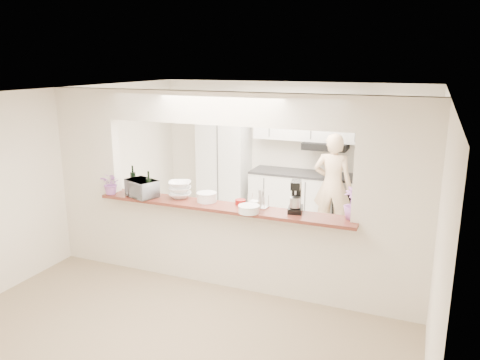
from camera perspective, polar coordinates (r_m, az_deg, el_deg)
The scene contains 19 objects.
floor at distance 6.34m, azimuth -1.94°, elevation -12.43°, with size 6.00×6.00×0.00m, color tan.
tile_overlay at distance 7.65m, azimuth 2.86°, elevation -7.55°, with size 5.00×2.90×0.01m, color silver.
partition at distance 5.83m, azimuth -2.07°, elevation 0.71°, with size 5.00×0.15×2.50m.
bar_counter at distance 6.10m, azimuth -2.01°, elevation -7.61°, with size 3.40×0.38×1.09m.
kitchen_cabinets at distance 8.49m, azimuth 4.40°, elevation 1.48°, with size 3.15×0.62×2.25m.
refrigerator at distance 8.07m, azimuth 19.50°, elevation -0.90°, with size 0.75×0.70×1.70m, color #ABABB0.
flower_left at distance 6.57m, azimuth -15.42°, elevation -0.41°, with size 0.27×0.23×0.30m, color #C468B1.
wine_bottle_a at distance 6.63m, azimuth -12.89°, elevation -0.18°, with size 0.07×0.07×0.37m.
wine_bottle_b at distance 6.23m, azimuth -11.03°, elevation -0.98°, with size 0.08×0.08×0.38m.
toaster_oven at distance 6.36m, azimuth -11.90°, elevation -1.00°, with size 0.42×0.29×0.23m, color #A6A6AA.
serving_bowls at distance 6.23m, azimuth -7.34°, elevation -1.20°, with size 0.30×0.30×0.22m, color white.
plate_stack_a at distance 6.04m, azimuth -4.08°, elevation -2.09°, with size 0.26×0.26×0.12m.
plate_stack_b at distance 5.60m, azimuth 1.09°, elevation -3.56°, with size 0.26×0.26×0.09m.
red_bowl at distance 5.92m, azimuth 0.05°, elevation -2.70°, with size 0.13×0.13×0.06m, color maroon.
tan_bowl at distance 5.85m, azimuth 1.87°, elevation -2.91°, with size 0.14×0.14×0.06m, color beige.
utensil_caddy at distance 5.78m, azimuth 2.23°, elevation -2.44°, with size 0.26×0.17×0.23m.
stand_mixer at distance 5.64m, azimuth 6.82°, elevation -2.16°, with size 0.21×0.29×0.39m.
flower_right at distance 5.49m, azimuth 13.60°, elevation -2.77°, with size 0.21×0.21×0.38m, color #B260B3.
person at distance 7.85m, azimuth 11.19°, elevation -0.66°, with size 0.63×0.41×1.72m, color beige.
Camera 1 is at (2.34, -5.16, 2.85)m, focal length 35.00 mm.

